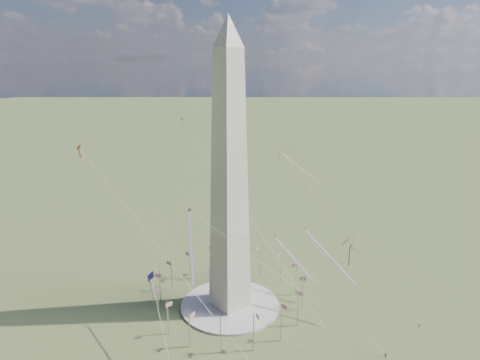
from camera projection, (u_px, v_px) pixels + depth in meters
ground at (230, 306)px, 156.75m from camera, size 2000.00×2000.00×0.00m
plaza at (230, 305)px, 156.64m from camera, size 36.00×36.00×0.80m
washington_monument at (229, 181)px, 143.61m from camera, size 15.56×15.56×100.00m
flagpole_ring at (230, 288)px, 154.76m from camera, size 54.40×54.40×13.00m
tree_near at (350, 244)px, 184.68m from camera, size 8.19×8.19×14.33m
person_east at (419, 325)px, 144.12m from camera, size 0.70×0.68×1.63m
person_centre at (386, 355)px, 129.53m from camera, size 1.00×0.74×1.58m
kite_delta_black at (283, 153)px, 166.68m from camera, size 13.81×17.21×14.94m
kite_diamond_purple at (151, 279)px, 128.90m from camera, size 2.55×3.58×10.50m
kite_streamer_left at (323, 248)px, 149.87m from camera, size 3.49×22.17×15.23m
kite_streamer_mid at (191, 234)px, 131.78m from camera, size 13.19×20.00×15.62m
kite_streamer_right at (289, 252)px, 163.48m from camera, size 3.10×19.74×13.55m
kite_small_red at (79, 148)px, 136.97m from camera, size 1.55×2.28×4.80m
kite_small_white at (182, 120)px, 182.45m from camera, size 1.53×2.26×4.77m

